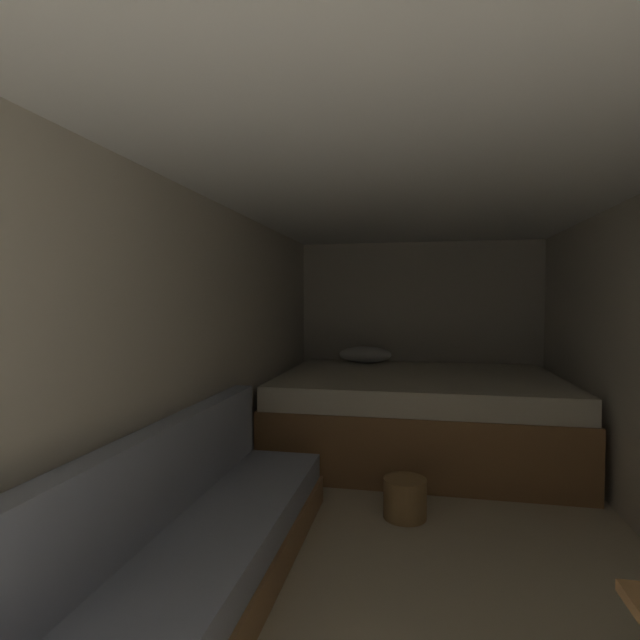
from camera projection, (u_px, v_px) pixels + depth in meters
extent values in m
plane|color=beige|center=(416.00, 554.00, 2.57)|extent=(7.31, 7.31, 0.00)
cube|color=beige|center=(418.00, 335.00, 5.16)|extent=(2.60, 0.05, 1.97)
cube|color=beige|center=(193.00, 364.00, 2.79)|extent=(0.05, 5.31, 1.97)
cube|color=white|center=(419.00, 176.00, 2.50)|extent=(2.60, 5.31, 0.05)
cube|color=olive|center=(417.00, 425.00, 4.23)|extent=(2.38, 1.80, 0.52)
cube|color=beige|center=(418.00, 385.00, 4.22)|extent=(2.34, 1.76, 0.19)
ellipsoid|color=white|center=(365.00, 355.00, 5.00)|extent=(0.54, 0.31, 0.17)
cube|color=#9E7247|center=(179.00, 618.00, 1.93)|extent=(0.61, 2.83, 0.17)
cube|color=#8C93A8|center=(179.00, 578.00, 1.92)|extent=(0.57, 2.79, 0.15)
cube|color=#8C93A8|center=(122.00, 499.00, 1.96)|extent=(0.12, 2.79, 0.44)
cylinder|color=olive|center=(405.00, 498.00, 3.00)|extent=(0.27, 0.27, 0.24)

